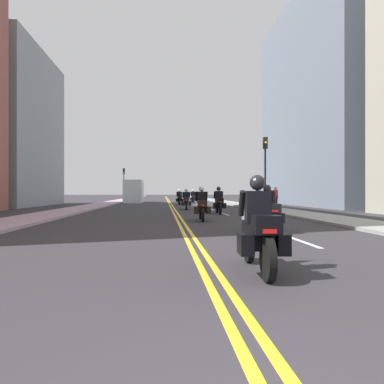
# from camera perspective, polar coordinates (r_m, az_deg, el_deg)

# --- Properties ---
(ground_plane) EXTENTS (264.00, 264.00, 0.00)m
(ground_plane) POSITION_cam_1_polar(r_m,az_deg,el_deg) (49.41, -3.65, -1.55)
(ground_plane) COLOR #2F2C31
(sidewalk_left) EXTENTS (2.49, 144.00, 0.12)m
(sidewalk_left) POSITION_cam_1_polar(r_m,az_deg,el_deg) (49.81, -11.85, -1.47)
(sidewalk_left) COLOR #A98F9D
(sidewalk_left) RESTS_ON ground
(sidewalk_right) EXTENTS (2.49, 144.00, 0.12)m
(sidewalk_right) POSITION_cam_1_polar(r_m,az_deg,el_deg) (50.03, 4.51, -1.46)
(sidewalk_right) COLOR gray
(sidewalk_right) RESTS_ON ground
(centreline_yellow_inner) EXTENTS (0.12, 132.00, 0.01)m
(centreline_yellow_inner) POSITION_cam_1_polar(r_m,az_deg,el_deg) (49.41, -3.79, -1.54)
(centreline_yellow_inner) COLOR yellow
(centreline_yellow_inner) RESTS_ON ground
(centreline_yellow_outer) EXTENTS (0.12, 132.00, 0.01)m
(centreline_yellow_outer) POSITION_cam_1_polar(r_m,az_deg,el_deg) (49.41, -3.51, -1.54)
(centreline_yellow_outer) COLOR yellow
(centreline_yellow_outer) RESTS_ON ground
(lane_dashes_white) EXTENTS (0.14, 56.40, 0.01)m
(lane_dashes_white) POSITION_cam_1_polar(r_m,az_deg,el_deg) (30.64, 2.39, -2.48)
(lane_dashes_white) COLOR silver
(lane_dashes_white) RESTS_ON ground
(building_left_1) EXTENTS (7.02, 13.47, 14.80)m
(building_left_1) POSITION_cam_1_polar(r_m,az_deg,el_deg) (39.28, -27.07, 8.89)
(building_left_1) COLOR gray
(building_left_1) RESTS_ON ground
(building_right_1) EXTENTS (9.85, 21.50, 20.95)m
(building_right_1) POSITION_cam_1_polar(r_m,az_deg,el_deg) (40.86, 22.03, 12.93)
(building_right_1) COLOR slate
(building_right_1) RESTS_ON ground
(motorcycle_0) EXTENTS (0.78, 2.18, 1.61)m
(motorcycle_0) POSITION_cam_1_polar(r_m,az_deg,el_deg) (6.07, 10.46, -6.21)
(motorcycle_0) COLOR black
(motorcycle_0) RESTS_ON ground
(motorcycle_1) EXTENTS (0.77, 2.08, 1.57)m
(motorcycle_1) POSITION_cam_1_polar(r_m,az_deg,el_deg) (12.16, 11.92, -3.16)
(motorcycle_1) COLOR black
(motorcycle_1) RESTS_ON ground
(motorcycle_2) EXTENTS (0.78, 2.23, 1.62)m
(motorcycle_2) POSITION_cam_1_polar(r_m,az_deg,el_deg) (16.72, 1.54, -2.28)
(motorcycle_2) COLOR black
(motorcycle_2) RESTS_ON ground
(motorcycle_3) EXTENTS (0.77, 2.29, 1.66)m
(motorcycle_3) POSITION_cam_1_polar(r_m,az_deg,el_deg) (22.14, 4.25, -1.70)
(motorcycle_3) COLOR black
(motorcycle_3) RESTS_ON ground
(motorcycle_4) EXTENTS (0.78, 2.21, 1.62)m
(motorcycle_4) POSITION_cam_1_polar(r_m,az_deg,el_deg) (27.14, -0.91, -1.42)
(motorcycle_4) COLOR black
(motorcycle_4) RESTS_ON ground
(motorcycle_5) EXTENTS (0.77, 2.24, 1.59)m
(motorcycle_5) POSITION_cam_1_polar(r_m,az_deg,el_deg) (32.70, 1.60, -1.20)
(motorcycle_5) COLOR black
(motorcycle_5) RESTS_ON ground
(motorcycle_6) EXTENTS (0.77, 2.11, 1.65)m
(motorcycle_6) POSITION_cam_1_polar(r_m,az_deg,el_deg) (37.55, -2.00, -1.02)
(motorcycle_6) COLOR black
(motorcycle_6) RESTS_ON ground
(motorcycle_7) EXTENTS (0.77, 2.29, 1.65)m
(motorcycle_7) POSITION_cam_1_polar(r_m,az_deg,el_deg) (42.73, 0.17, -0.89)
(motorcycle_7) COLOR black
(motorcycle_7) RESTS_ON ground
(traffic_light_near) EXTENTS (0.28, 0.38, 5.12)m
(traffic_light_near) POSITION_cam_1_polar(r_m,az_deg,el_deg) (25.55, 11.48, 4.89)
(traffic_light_near) COLOR black
(traffic_light_near) RESTS_ON ground
(traffic_light_far) EXTENTS (0.28, 0.38, 4.65)m
(traffic_light_far) POSITION_cam_1_polar(r_m,az_deg,el_deg) (51.25, -10.69, 2.09)
(traffic_light_far) COLOR black
(traffic_light_far) RESTS_ON ground
(pedestrian_0) EXTENTS (0.30, 0.50, 1.72)m
(pedestrian_0) POSITION_cam_1_polar(r_m,az_deg,el_deg) (28.15, 13.03, -0.89)
(pedestrian_0) COLOR #232D33
(pedestrian_0) RESTS_ON ground
(pedestrian_2) EXTENTS (0.39, 0.42, 1.71)m
(pedestrian_2) POSITION_cam_1_polar(r_m,az_deg,el_deg) (30.83, 10.42, -0.83)
(pedestrian_2) COLOR #292434
(pedestrian_2) RESTS_ON ground
(parked_truck) EXTENTS (2.20, 6.50, 2.80)m
(parked_truck) POSITION_cam_1_polar(r_m,az_deg,el_deg) (46.41, -9.10, -0.07)
(parked_truck) COLOR silver
(parked_truck) RESTS_ON ground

